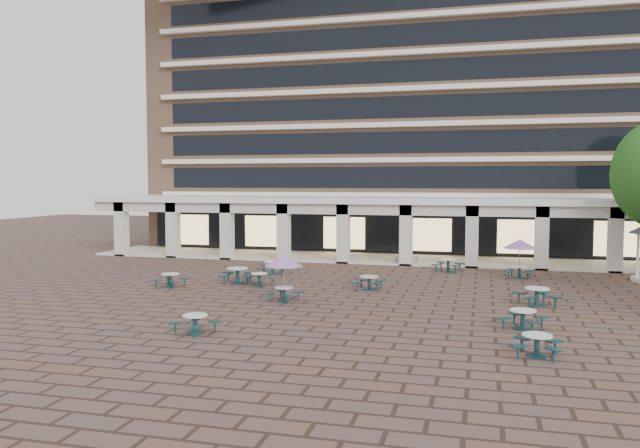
# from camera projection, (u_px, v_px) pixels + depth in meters

# --- Properties ---
(ground) EXTENTS (120.00, 120.00, 0.00)m
(ground) POSITION_uv_depth(u_px,v_px,m) (330.00, 298.00, 29.66)
(ground) COLOR brown
(ground) RESTS_ON ground
(apartment_building) EXTENTS (40.00, 15.50, 25.20)m
(apartment_building) POSITION_uv_depth(u_px,v_px,m) (401.00, 98.00, 53.35)
(apartment_building) COLOR #A67E5E
(apartment_building) RESTS_ON ground
(retail_arcade) EXTENTS (42.00, 6.60, 4.40)m
(retail_arcade) POSITION_uv_depth(u_px,v_px,m) (380.00, 217.00, 43.73)
(retail_arcade) COLOR white
(retail_arcade) RESTS_ON ground
(picnic_table_1) EXTENTS (1.86, 1.86, 0.69)m
(picnic_table_1) POSITION_uv_depth(u_px,v_px,m) (195.00, 322.00, 22.71)
(picnic_table_1) COLOR #163E43
(picnic_table_1) RESTS_ON ground
(picnic_table_2) EXTENTS (1.76, 1.76, 0.71)m
(picnic_table_2) POSITION_uv_depth(u_px,v_px,m) (537.00, 343.00, 19.72)
(picnic_table_2) COLOR #163E43
(picnic_table_2) RESTS_ON ground
(picnic_table_3) EXTENTS (2.00, 2.00, 0.73)m
(picnic_table_3) POSITION_uv_depth(u_px,v_px,m) (523.00, 317.00, 23.38)
(picnic_table_3) COLOR #163E43
(picnic_table_3) RESTS_ON ground
(picnic_table_5) EXTENTS (1.81, 1.81, 0.66)m
(picnic_table_5) POSITION_uv_depth(u_px,v_px,m) (259.00, 278.00, 33.07)
(picnic_table_5) COLOR #163E43
(picnic_table_5) RESTS_ON ground
(picnic_table_6) EXTENTS (1.83, 1.83, 2.11)m
(picnic_table_6) POSITION_uv_depth(u_px,v_px,m) (284.00, 263.00, 28.67)
(picnic_table_6) COLOR #163E43
(picnic_table_6) RESTS_ON ground
(picnic_table_7) EXTENTS (2.14, 2.14, 0.80)m
(picnic_table_7) POSITION_uv_depth(u_px,v_px,m) (537.00, 295.00, 27.74)
(picnic_table_7) COLOR #163E43
(picnic_table_7) RESTS_ON ground
(picnic_table_8) EXTENTS (1.72, 1.72, 0.71)m
(picnic_table_8) POSITION_uv_depth(u_px,v_px,m) (170.00, 279.00, 32.64)
(picnic_table_8) COLOR #163E43
(picnic_table_8) RESTS_ON ground
(picnic_table_9) EXTENTS (2.19, 2.19, 0.85)m
(picnic_table_9) POSITION_uv_depth(u_px,v_px,m) (237.00, 274.00, 33.78)
(picnic_table_9) COLOR #163E43
(picnic_table_9) RESTS_ON ground
(picnic_table_10) EXTENTS (1.58, 1.58, 0.71)m
(picnic_table_10) POSITION_uv_depth(u_px,v_px,m) (369.00, 282.00, 31.75)
(picnic_table_10) COLOR #163E43
(picnic_table_10) RESTS_ON ground
(picnic_table_11) EXTENTS (1.92, 1.92, 2.21)m
(picnic_table_11) POSITION_uv_depth(u_px,v_px,m) (520.00, 245.00, 35.48)
(picnic_table_11) COLOR #163E43
(picnic_table_11) RESTS_ON ground
(picnic_table_12) EXTENTS (1.99, 1.99, 0.76)m
(picnic_table_12) POSITION_uv_depth(u_px,v_px,m) (273.00, 266.00, 37.16)
(picnic_table_12) COLOR #163E43
(picnic_table_12) RESTS_ON ground
(picnic_table_13) EXTENTS (2.01, 2.01, 0.80)m
(picnic_table_13) POSITION_uv_depth(u_px,v_px,m) (448.00, 264.00, 38.01)
(picnic_table_13) COLOR #163E43
(picnic_table_13) RESTS_ON ground
(planter_left) EXTENTS (1.50, 0.88, 1.35)m
(planter_left) POSITION_uv_depth(u_px,v_px,m) (347.00, 254.00, 42.56)
(planter_left) COLOR gray
(planter_left) RESTS_ON ground
(planter_right) EXTENTS (1.50, 0.92, 1.35)m
(planter_right) POSITION_uv_depth(u_px,v_px,m) (406.00, 255.00, 41.54)
(planter_right) COLOR gray
(planter_right) RESTS_ON ground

